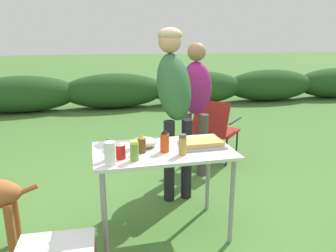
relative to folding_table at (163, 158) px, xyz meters
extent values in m
plane|color=#477533|center=(0.00, 0.00, -0.66)|extent=(60.00, 60.00, 0.00)
ellipsoid|color=#234C1E|center=(-2.00, 5.21, -0.26)|extent=(2.40, 0.90, 0.80)
ellipsoid|color=#234C1E|center=(0.00, 5.21, -0.26)|extent=(2.40, 0.90, 0.80)
ellipsoid|color=#234C1E|center=(2.00, 5.21, -0.26)|extent=(2.40, 0.90, 0.80)
ellipsoid|color=#234C1E|center=(4.00, 5.21, -0.26)|extent=(2.40, 0.90, 0.80)
ellipsoid|color=#234C1E|center=(6.00, 5.21, -0.26)|extent=(2.40, 0.90, 0.80)
cube|color=silver|center=(0.00, 0.00, 0.06)|extent=(1.10, 0.64, 0.02)
cylinder|color=gray|center=(-0.49, -0.27, -0.31)|extent=(0.04, 0.04, 0.71)
cylinder|color=gray|center=(0.49, -0.27, -0.31)|extent=(0.04, 0.04, 0.71)
cylinder|color=gray|center=(-0.49, 0.27, -0.31)|extent=(0.04, 0.04, 0.71)
cylinder|color=gray|center=(0.49, 0.27, -0.31)|extent=(0.04, 0.04, 0.71)
cube|color=#9E9EA3|center=(0.33, 0.00, 0.09)|extent=(0.35, 0.25, 0.02)
cube|color=tan|center=(0.33, 0.00, 0.11)|extent=(0.31, 0.22, 0.04)
cylinder|color=white|center=(-0.35, 0.07, 0.09)|extent=(0.22, 0.22, 0.03)
ellipsoid|color=#ADBC99|center=(-0.13, 0.10, 0.11)|extent=(0.21, 0.21, 0.07)
cylinder|color=white|center=(-0.43, -0.24, 0.16)|extent=(0.08, 0.08, 0.17)
cylinder|color=silver|center=(-0.44, -0.13, 0.14)|extent=(0.06, 0.06, 0.13)
cone|color=#194793|center=(-0.44, -0.13, 0.22)|extent=(0.05, 0.05, 0.04)
cylinder|color=#B2893D|center=(0.12, -0.15, 0.15)|extent=(0.06, 0.06, 0.14)
cylinder|color=#4C4C4C|center=(0.12, -0.15, 0.23)|extent=(0.05, 0.05, 0.02)
cylinder|color=#CC4214|center=(0.00, -0.06, 0.15)|extent=(0.07, 0.07, 0.14)
cone|color=black|center=(0.00, -0.06, 0.24)|extent=(0.06, 0.06, 0.04)
cylinder|color=red|center=(-0.35, -0.13, 0.13)|extent=(0.07, 0.07, 0.10)
cone|color=white|center=(-0.35, -0.13, 0.20)|extent=(0.06, 0.06, 0.03)
cylinder|color=brown|center=(-0.18, -0.04, 0.13)|extent=(0.06, 0.06, 0.12)
cone|color=gold|center=(-0.18, -0.04, 0.21)|extent=(0.05, 0.05, 0.03)
cylinder|color=olive|center=(-0.25, -0.19, 0.14)|extent=(0.06, 0.06, 0.12)
cylinder|color=#D1CC47|center=(-0.25, -0.19, 0.21)|extent=(0.06, 0.06, 0.02)
cylinder|color=black|center=(0.18, 0.53, -0.25)|extent=(0.11, 0.11, 0.83)
cylinder|color=black|center=(0.36, 0.55, -0.25)|extent=(0.11, 0.11, 0.83)
ellipsoid|color=#28562D|center=(0.26, 0.67, 0.48)|extent=(0.38, 0.51, 0.71)
sphere|color=tan|center=(0.25, 0.79, 0.90)|extent=(0.23, 0.23, 0.23)
ellipsoid|color=tan|center=(0.25, 0.79, 0.96)|extent=(0.24, 0.24, 0.14)
cylinder|color=#4C473D|center=(0.54, 1.15, -0.29)|extent=(0.11, 0.11, 0.74)
cylinder|color=#4C473D|center=(0.72, 1.06, -0.29)|extent=(0.11, 0.11, 0.74)
ellipsoid|color=#931E70|center=(0.63, 1.11, 0.38)|extent=(0.43, 0.39, 0.60)
sphere|color=#936B4C|center=(0.63, 1.11, 0.78)|extent=(0.21, 0.21, 0.21)
cylinder|color=#9E5B2D|center=(-1.18, -0.04, -0.45)|extent=(0.07, 0.07, 0.42)
cylinder|color=#9E5B2D|center=(-1.17, 0.11, -0.45)|extent=(0.07, 0.07, 0.42)
cylinder|color=#9E5B2D|center=(-1.05, 0.03, -0.17)|extent=(0.17, 0.04, 0.09)
cube|color=maroon|center=(1.10, 1.53, -0.28)|extent=(0.65, 0.65, 0.03)
cube|color=maroon|center=(0.90, 1.33, -0.05)|extent=(0.44, 0.44, 0.44)
cylinder|color=black|center=(0.81, 1.52, -0.47)|extent=(0.02, 0.02, 0.38)
cylinder|color=black|center=(1.10, 1.25, -0.47)|extent=(0.02, 0.02, 0.38)
cylinder|color=black|center=(1.09, 1.81, -0.47)|extent=(0.02, 0.02, 0.38)
cylinder|color=black|center=(1.38, 1.53, -0.47)|extent=(0.02, 0.02, 0.38)
cylinder|color=black|center=(0.93, 1.69, -0.10)|extent=(0.30, 0.32, 0.02)
cylinder|color=black|center=(1.26, 1.37, -0.10)|extent=(0.30, 0.32, 0.02)
cube|color=silver|center=(-0.81, -0.50, -0.35)|extent=(0.49, 0.34, 0.06)
camera|label=1|loc=(-0.53, -2.41, 0.94)|focal=35.00mm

